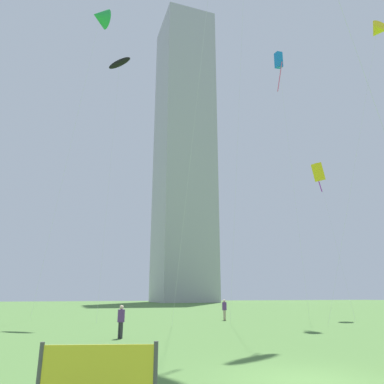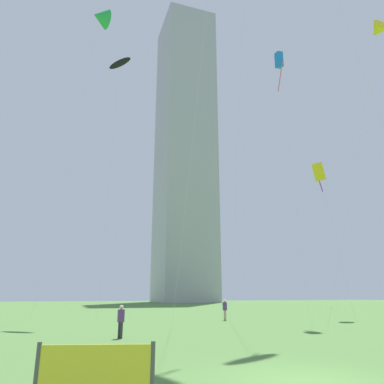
{
  "view_description": "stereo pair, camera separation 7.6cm",
  "coord_description": "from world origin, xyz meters",
  "px_view_note": "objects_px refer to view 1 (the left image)",
  "views": [
    {
      "loc": [
        -6.22,
        -8.67,
        2.16
      ],
      "look_at": [
        1.23,
        12.39,
        8.67
      ],
      "focal_mm": 33.22,
      "sensor_mm": 36.0,
      "label": 1
    },
    {
      "loc": [
        -6.15,
        -8.69,
        2.16
      ],
      "look_at": [
        1.23,
        12.39,
        8.67
      ],
      "focal_mm": 33.22,
      "sensor_mm": 36.0,
      "label": 2
    }
  ],
  "objects_px": {
    "event_banner": "(97,381)",
    "person_standing_0": "(224,308)",
    "kite_flying_4": "(100,17)",
    "kite_flying_0": "(279,61)",
    "kite_flying_1": "(377,31)",
    "person_standing_1": "(121,319)",
    "distant_highrise_0": "(184,148)",
    "kite_flying_7": "(120,63)",
    "kite_flying_2": "(318,172)"
  },
  "relations": [
    {
      "from": "event_banner",
      "to": "person_standing_0",
      "type": "bearing_deg",
      "value": 60.84
    },
    {
      "from": "person_standing_0",
      "to": "kite_flying_4",
      "type": "distance_m",
      "value": 32.0
    },
    {
      "from": "kite_flying_0",
      "to": "kite_flying_1",
      "type": "relative_size",
      "value": 1.06
    },
    {
      "from": "person_standing_1",
      "to": "distant_highrise_0",
      "type": "bearing_deg",
      "value": -46.53
    },
    {
      "from": "kite_flying_1",
      "to": "kite_flying_7",
      "type": "xyz_separation_m",
      "value": [
        -21.76,
        14.77,
        1.36
      ]
    },
    {
      "from": "kite_flying_2",
      "to": "person_standing_1",
      "type": "bearing_deg",
      "value": -154.67
    },
    {
      "from": "person_standing_0",
      "to": "distant_highrise_0",
      "type": "relative_size",
      "value": 0.02
    },
    {
      "from": "person_standing_1",
      "to": "event_banner",
      "type": "distance_m",
      "value": 13.14
    },
    {
      "from": "person_standing_1",
      "to": "kite_flying_0",
      "type": "distance_m",
      "value": 33.01
    },
    {
      "from": "person_standing_1",
      "to": "kite_flying_1",
      "type": "bearing_deg",
      "value": -115.81
    },
    {
      "from": "distant_highrise_0",
      "to": "person_standing_1",
      "type": "bearing_deg",
      "value": -109.36
    },
    {
      "from": "person_standing_1",
      "to": "kite_flying_0",
      "type": "xyz_separation_m",
      "value": [
        17.51,
        9.04,
        26.48
      ]
    },
    {
      "from": "kite_flying_0",
      "to": "person_standing_1",
      "type": "bearing_deg",
      "value": -152.69
    },
    {
      "from": "kite_flying_1",
      "to": "kite_flying_0",
      "type": "bearing_deg",
      "value": 119.33
    },
    {
      "from": "kite_flying_0",
      "to": "kite_flying_4",
      "type": "bearing_deg",
      "value": 170.76
    },
    {
      "from": "kite_flying_4",
      "to": "event_banner",
      "type": "bearing_deg",
      "value": -90.9
    },
    {
      "from": "distant_highrise_0",
      "to": "person_standing_0",
      "type": "bearing_deg",
      "value": -105.04
    },
    {
      "from": "kite_flying_4",
      "to": "distant_highrise_0",
      "type": "bearing_deg",
      "value": 66.27
    },
    {
      "from": "person_standing_0",
      "to": "kite_flying_7",
      "type": "bearing_deg",
      "value": -67.23
    },
    {
      "from": "kite_flying_1",
      "to": "kite_flying_7",
      "type": "bearing_deg",
      "value": 145.84
    },
    {
      "from": "person_standing_0",
      "to": "kite_flying_4",
      "type": "xyz_separation_m",
      "value": [
        -12.88,
        1.35,
        29.26
      ]
    },
    {
      "from": "distant_highrise_0",
      "to": "event_banner",
      "type": "bearing_deg",
      "value": -108.26
    },
    {
      "from": "kite_flying_0",
      "to": "person_standing_0",
      "type": "bearing_deg",
      "value": 164.57
    },
    {
      "from": "kite_flying_2",
      "to": "kite_flying_1",
      "type": "bearing_deg",
      "value": -92.32
    },
    {
      "from": "distant_highrise_0",
      "to": "kite_flying_2",
      "type": "bearing_deg",
      "value": -97.24
    },
    {
      "from": "event_banner",
      "to": "kite_flying_4",
      "type": "bearing_deg",
      "value": 89.1
    },
    {
      "from": "person_standing_0",
      "to": "kite_flying_2",
      "type": "distance_m",
      "value": 18.69
    },
    {
      "from": "person_standing_1",
      "to": "kite_flying_0",
      "type": "height_order",
      "value": "kite_flying_0"
    },
    {
      "from": "kite_flying_1",
      "to": "kite_flying_4",
      "type": "xyz_separation_m",
      "value": [
        -24.37,
        11.89,
        4.42
      ]
    },
    {
      "from": "person_standing_1",
      "to": "distant_highrise_0",
      "type": "distance_m",
      "value": 113.92
    },
    {
      "from": "event_banner",
      "to": "kite_flying_0",
      "type": "bearing_deg",
      "value": 47.88
    },
    {
      "from": "person_standing_1",
      "to": "kite_flying_2",
      "type": "distance_m",
      "value": 29.12
    },
    {
      "from": "kite_flying_0",
      "to": "kite_flying_7",
      "type": "bearing_deg",
      "value": 160.28
    },
    {
      "from": "kite_flying_1",
      "to": "event_banner",
      "type": "xyz_separation_m",
      "value": [
        -24.77,
        -13.24,
        -25.16
      ]
    },
    {
      "from": "kite_flying_2",
      "to": "distant_highrise_0",
      "type": "xyz_separation_m",
      "value": [
        11.47,
        83.92,
        38.67
      ]
    },
    {
      "from": "distant_highrise_0",
      "to": "kite_flying_4",
      "type": "bearing_deg",
      "value": -113.18
    },
    {
      "from": "person_standing_0",
      "to": "person_standing_1",
      "type": "distance_m",
      "value": 15.4
    },
    {
      "from": "kite_flying_1",
      "to": "distant_highrise_0",
      "type": "height_order",
      "value": "distant_highrise_0"
    },
    {
      "from": "person_standing_0",
      "to": "event_banner",
      "type": "height_order",
      "value": "person_standing_0"
    },
    {
      "from": "kite_flying_0",
      "to": "event_banner",
      "type": "distance_m",
      "value": 39.88
    },
    {
      "from": "kite_flying_0",
      "to": "kite_flying_1",
      "type": "distance_m",
      "value": 10.13
    },
    {
      "from": "distant_highrise_0",
      "to": "kite_flying_0",
      "type": "bearing_deg",
      "value": -100.55
    },
    {
      "from": "kite_flying_7",
      "to": "kite_flying_0",
      "type": "bearing_deg",
      "value": -19.72
    },
    {
      "from": "kite_flying_2",
      "to": "kite_flying_4",
      "type": "height_order",
      "value": "kite_flying_4"
    },
    {
      "from": "distant_highrise_0",
      "to": "event_banner",
      "type": "xyz_separation_m",
      "value": [
        -36.67,
        -107.66,
        -53.38
      ]
    },
    {
      "from": "kite_flying_2",
      "to": "distant_highrise_0",
      "type": "relative_size",
      "value": 0.15
    },
    {
      "from": "person_standing_1",
      "to": "kite_flying_1",
      "type": "relative_size",
      "value": 0.06
    },
    {
      "from": "kite_flying_1",
      "to": "distant_highrise_0",
      "type": "bearing_deg",
      "value": 82.82
    },
    {
      "from": "kite_flying_4",
      "to": "event_banner",
      "type": "relative_size",
      "value": 15.67
    },
    {
      "from": "kite_flying_2",
      "to": "event_banner",
      "type": "distance_m",
      "value": 37.61
    }
  ]
}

